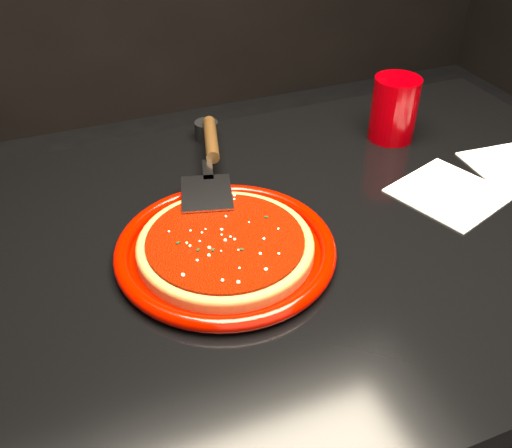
{
  "coord_description": "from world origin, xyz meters",
  "views": [
    {
      "loc": [
        -0.35,
        -0.63,
        1.29
      ],
      "look_at": [
        -0.09,
        0.02,
        0.77
      ],
      "focal_mm": 40.0,
      "sensor_mm": 36.0,
      "label": 1
    }
  ],
  "objects_px": {
    "plate": "(226,249)",
    "table": "(301,379)",
    "ramekin": "(207,130)",
    "cup": "(394,109)",
    "pizza_server": "(210,161)"
  },
  "relations": [
    {
      "from": "plate",
      "to": "cup",
      "type": "relative_size",
      "value": 2.63
    },
    {
      "from": "pizza_server",
      "to": "cup",
      "type": "height_order",
      "value": "cup"
    },
    {
      "from": "plate",
      "to": "cup",
      "type": "height_order",
      "value": "cup"
    },
    {
      "from": "table",
      "to": "plate",
      "type": "height_order",
      "value": "plate"
    },
    {
      "from": "plate",
      "to": "ramekin",
      "type": "xyz_separation_m",
      "value": [
        0.08,
        0.35,
        0.01
      ]
    },
    {
      "from": "cup",
      "to": "pizza_server",
      "type": "bearing_deg",
      "value": -176.57
    },
    {
      "from": "table",
      "to": "pizza_server",
      "type": "xyz_separation_m",
      "value": [
        -0.1,
        0.19,
        0.42
      ]
    },
    {
      "from": "plate",
      "to": "table",
      "type": "bearing_deg",
      "value": 4.98
    },
    {
      "from": "plate",
      "to": "cup",
      "type": "distance_m",
      "value": 0.48
    },
    {
      "from": "table",
      "to": "ramekin",
      "type": "relative_size",
      "value": 26.15
    },
    {
      "from": "table",
      "to": "cup",
      "type": "distance_m",
      "value": 0.56
    },
    {
      "from": "pizza_server",
      "to": "ramekin",
      "type": "distance_m",
      "value": 0.16
    },
    {
      "from": "ramekin",
      "to": "cup",
      "type": "bearing_deg",
      "value": -21.2
    },
    {
      "from": "pizza_server",
      "to": "cup",
      "type": "relative_size",
      "value": 2.77
    },
    {
      "from": "plate",
      "to": "pizza_server",
      "type": "height_order",
      "value": "pizza_server"
    }
  ]
}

